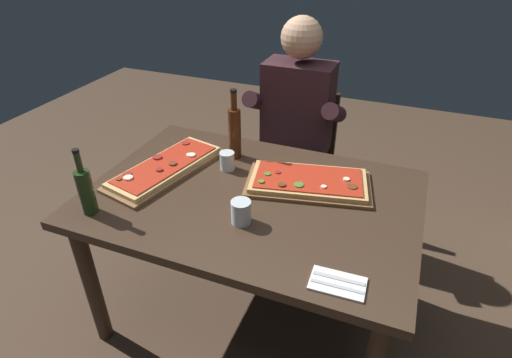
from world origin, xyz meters
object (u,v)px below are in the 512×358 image
seated_diner (295,125)px  tumbler_near_camera (241,212)px  pizza_rectangular_front (308,182)px  pizza_rectangular_left (166,167)px  tumbler_far_side (227,161)px  oil_bottle_amber (86,190)px  dining_table (252,212)px  wine_bottle_dark (235,131)px  diner_chair (298,155)px

seated_diner → tumbler_near_camera: bearing=-85.8°
pizza_rectangular_front → pizza_rectangular_left: (-0.65, -0.12, 0.00)m
pizza_rectangular_front → tumbler_far_side: 0.39m
oil_bottle_amber → pizza_rectangular_front: bearing=33.7°
dining_table → tumbler_near_camera: (0.03, -0.19, 0.14)m
pizza_rectangular_left → pizza_rectangular_front: bearing=10.8°
tumbler_far_side → seated_diner: 0.60m
wine_bottle_dark → pizza_rectangular_front: bearing=-17.1°
wine_bottle_dark → diner_chair: wine_bottle_dark is taller
pizza_rectangular_left → seated_diner: (0.41, 0.70, -0.02)m
dining_table → oil_bottle_amber: size_ratio=4.91×
dining_table → tumbler_far_side: 0.28m
dining_table → tumbler_near_camera: 0.24m
dining_table → pizza_rectangular_left: 0.46m
pizza_rectangular_front → pizza_rectangular_left: size_ratio=0.93×
oil_bottle_amber → tumbler_near_camera: (0.59, 0.16, -0.06)m
wine_bottle_dark → tumbler_near_camera: (0.24, -0.47, -0.09)m
wine_bottle_dark → diner_chair: 0.71m
dining_table → oil_bottle_amber: 0.69m
seated_diner → dining_table: bearing=-87.3°
pizza_rectangular_front → tumbler_far_side: size_ratio=6.79×
pizza_rectangular_left → diner_chair: diner_chair is taller
pizza_rectangular_left → diner_chair: (0.41, 0.82, -0.27)m
wine_bottle_dark → tumbler_far_side: wine_bottle_dark is taller
pizza_rectangular_left → tumbler_near_camera: size_ratio=6.61×
tumbler_far_side → seated_diner: size_ratio=0.07×
seated_diner → oil_bottle_amber: bearing=-115.7°
pizza_rectangular_front → oil_bottle_amber: (-0.76, -0.51, 0.09)m
tumbler_near_camera → seated_diner: (-0.07, 0.92, -0.05)m
diner_chair → seated_diner: 0.28m
oil_bottle_amber → dining_table: bearing=32.3°
dining_table → pizza_rectangular_front: pizza_rectangular_front is taller
wine_bottle_dark → oil_bottle_amber: size_ratio=1.22×
pizza_rectangular_front → diner_chair: (-0.24, 0.70, -0.27)m
oil_bottle_amber → seated_diner: 1.21m
wine_bottle_dark → tumbler_near_camera: bearing=-63.4°
wine_bottle_dark → oil_bottle_amber: 0.73m
pizza_rectangular_front → seated_diner: 0.63m
pizza_rectangular_left → seated_diner: seated_diner is taller
wine_bottle_dark → dining_table: bearing=-54.3°
tumbler_far_side → seated_diner: (0.15, 0.58, -0.04)m
tumbler_far_side → pizza_rectangular_left: bearing=-154.3°
pizza_rectangular_front → tumbler_far_side: tumbler_far_side is taller
wine_bottle_dark → oil_bottle_amber: (-0.35, -0.63, -0.03)m
pizza_rectangular_left → dining_table: bearing=-4.2°
tumbler_near_camera → seated_diner: bearing=94.2°
pizza_rectangular_left → wine_bottle_dark: bearing=45.6°
wine_bottle_dark → pizza_rectangular_left: bearing=-134.4°
pizza_rectangular_front → seated_diner: (-0.24, 0.58, -0.02)m
pizza_rectangular_left → tumbler_far_side: size_ratio=7.29×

